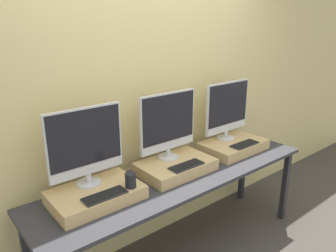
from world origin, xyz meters
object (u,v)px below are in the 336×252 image
monitor_right (227,109)px  keyboard_right (245,144)px  keyboard_left (105,196)px  keyboard_center (187,166)px  monitor_left (86,144)px  monitor_center (168,124)px  mug (131,180)px

monitor_right → keyboard_right: (0.00, -0.22, -0.29)m
keyboard_left → keyboard_center: size_ratio=1.00×
monitor_left → monitor_center: size_ratio=1.00×
keyboard_left → monitor_right: monitor_right is taller
monitor_center → keyboard_right: size_ratio=1.87×
monitor_left → keyboard_right: bearing=-9.0°
mug → keyboard_center: mug is taller
mug → monitor_right: monitor_right is taller
monitor_center → keyboard_center: bearing=-90.0°
keyboard_left → mug: bearing=0.0°
keyboard_center → keyboard_right: same height
keyboard_center → monitor_right: (0.71, 0.22, 0.29)m
keyboard_center → monitor_left: bearing=162.5°
keyboard_center → keyboard_right: bearing=0.0°
monitor_left → monitor_right: same height
keyboard_center → keyboard_right: 0.71m
keyboard_right → monitor_left: bearing=171.0°
keyboard_left → keyboard_right: size_ratio=1.00×
monitor_left → monitor_right: (1.42, 0.00, 0.00)m
monitor_left → monitor_center: 0.71m
monitor_center → keyboard_right: 0.80m
keyboard_right → keyboard_left: bearing=180.0°
keyboard_center → monitor_right: monitor_right is taller
monitor_center → keyboard_center: (0.00, -0.22, -0.29)m
keyboard_left → keyboard_right: 1.42m
monitor_left → monitor_right: bearing=0.0°
monitor_left → monitor_right: size_ratio=1.00×
monitor_left → mug: 0.39m
monitor_left → keyboard_center: size_ratio=1.87×
monitor_right → monitor_center: bearing=180.0°
mug → monitor_right: size_ratio=0.19×
mug → keyboard_right: mug is taller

